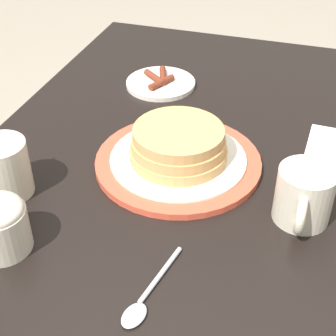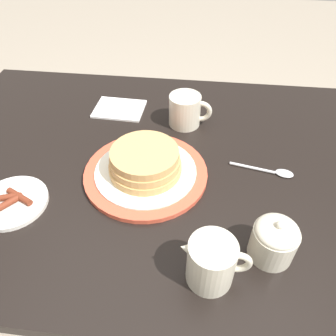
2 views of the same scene
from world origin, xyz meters
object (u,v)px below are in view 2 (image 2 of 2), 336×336
(creamer_pitcher, at_px, (211,262))
(sugar_bowl, at_px, (274,240))
(pancake_plate, at_px, (145,166))
(coffee_mug, at_px, (186,110))
(napkin, at_px, (119,109))
(side_plate_bacon, at_px, (12,202))
(spoon, at_px, (273,171))

(creamer_pitcher, distance_m, sugar_bowl, 0.13)
(pancake_plate, distance_m, coffee_mug, 0.23)
(napkin, bearing_deg, side_plate_bacon, -110.83)
(creamer_pitcher, xyz_separation_m, sugar_bowl, (0.11, 0.06, -0.01))
(coffee_mug, distance_m, creamer_pitcher, 0.47)
(side_plate_bacon, relative_size, creamer_pitcher, 1.21)
(side_plate_bacon, bearing_deg, sugar_bowl, -6.25)
(coffee_mug, bearing_deg, spoon, -37.72)
(napkin, bearing_deg, coffee_mug, -13.13)
(coffee_mug, xyz_separation_m, sugar_bowl, (0.19, -0.40, -0.00))
(creamer_pitcher, bearing_deg, side_plate_bacon, 164.25)
(creamer_pitcher, xyz_separation_m, spoon, (0.14, 0.29, -0.05))
(napkin, xyz_separation_m, spoon, (0.42, -0.22, 0.00))
(coffee_mug, relative_size, creamer_pitcher, 0.94)
(side_plate_bacon, xyz_separation_m, sugar_bowl, (0.54, -0.06, 0.04))
(side_plate_bacon, height_order, napkin, side_plate_bacon)
(pancake_plate, relative_size, creamer_pitcher, 2.30)
(pancake_plate, distance_m, napkin, 0.29)
(sugar_bowl, bearing_deg, napkin, 131.29)
(pancake_plate, xyz_separation_m, coffee_mug, (0.08, 0.22, 0.02))
(creamer_pitcher, bearing_deg, coffee_mug, 99.63)
(side_plate_bacon, bearing_deg, coffee_mug, 44.34)
(pancake_plate, xyz_separation_m, sugar_bowl, (0.27, -0.18, 0.02))
(side_plate_bacon, relative_size, coffee_mug, 1.29)
(side_plate_bacon, bearing_deg, napkin, 69.17)
(sugar_bowl, bearing_deg, spoon, 82.05)
(coffee_mug, xyz_separation_m, creamer_pitcher, (0.08, -0.46, 0.00))
(pancake_plate, bearing_deg, napkin, 115.21)
(creamer_pitcher, height_order, spoon, creamer_pitcher)
(pancake_plate, relative_size, napkin, 1.95)
(spoon, bearing_deg, napkin, 152.65)
(pancake_plate, distance_m, creamer_pitcher, 0.29)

